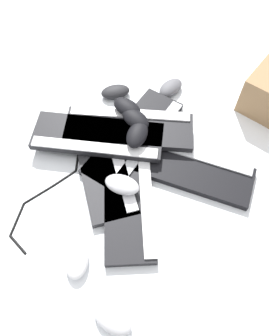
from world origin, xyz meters
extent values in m
plane|color=silver|center=(0.00, 0.00, 0.00)|extent=(3.20, 3.20, 0.00)
cube|color=black|center=(0.11, 0.04, 0.01)|extent=(0.45, 0.17, 0.02)
cube|color=silver|center=(0.11, 0.09, 0.03)|extent=(0.42, 0.06, 0.01)
cube|color=black|center=(0.01, 0.23, 0.01)|extent=(0.30, 0.46, 0.02)
cube|color=#B2B5BA|center=(-0.04, 0.25, 0.03)|extent=(0.18, 0.40, 0.01)
cube|color=black|center=(-0.12, 0.06, 0.01)|extent=(0.45, 0.37, 0.02)
cube|color=#B2B5BA|center=(-0.08, 0.10, 0.03)|extent=(0.37, 0.26, 0.01)
cube|color=#232326|center=(-0.02, -0.05, 0.01)|extent=(0.46, 0.26, 0.02)
cube|color=silver|center=(-0.03, 0.00, 0.03)|extent=(0.41, 0.14, 0.01)
cube|color=black|center=(-0.10, -0.07, 0.04)|extent=(0.21, 0.46, 0.02)
cube|color=silver|center=(-0.04, -0.07, 0.06)|extent=(0.09, 0.42, 0.01)
cube|color=black|center=(-0.13, 0.04, 0.04)|extent=(0.19, 0.45, 0.02)
cube|color=silver|center=(-0.19, 0.04, 0.06)|extent=(0.07, 0.42, 0.01)
ellipsoid|color=black|center=(-0.19, 0.03, 0.08)|extent=(0.12, 0.13, 0.04)
ellipsoid|color=black|center=(-0.08, 0.07, 0.08)|extent=(0.13, 0.10, 0.04)
ellipsoid|color=black|center=(-0.33, -0.01, 0.02)|extent=(0.09, 0.12, 0.04)
ellipsoid|color=silver|center=(0.32, -0.11, 0.02)|extent=(0.11, 0.07, 0.04)
ellipsoid|color=#4C4C51|center=(-0.35, 0.20, 0.02)|extent=(0.13, 0.12, 0.04)
ellipsoid|color=#B7B7BC|center=(0.47, 0.00, 0.02)|extent=(0.12, 0.13, 0.04)
ellipsoid|color=black|center=(-0.14, 0.06, 0.08)|extent=(0.12, 0.12, 0.04)
ellipsoid|color=#B7B7BC|center=(0.09, 0.02, 0.05)|extent=(0.10, 0.13, 0.04)
cylinder|color=black|center=(-0.11, -0.22, 0.00)|extent=(0.03, 0.08, 0.01)
cylinder|color=black|center=(-0.10, -0.16, 0.00)|extent=(0.03, 0.05, 0.01)
cylinder|color=black|center=(-0.04, -0.14, 0.00)|extent=(0.10, 0.01, 0.01)
cylinder|color=black|center=(0.04, -0.17, 0.00)|extent=(0.06, 0.08, 0.01)
cylinder|color=black|center=(0.10, -0.25, 0.00)|extent=(0.07, 0.09, 0.01)
cylinder|color=black|center=(0.19, -0.30, 0.00)|extent=(0.11, 0.03, 0.01)
cylinder|color=black|center=(0.27, -0.29, 0.00)|extent=(0.06, 0.06, 0.01)
sphere|color=black|center=(-0.10, -0.26, 0.00)|extent=(0.01, 0.01, 0.01)
sphere|color=black|center=(-0.12, -0.18, 0.00)|extent=(0.01, 0.01, 0.01)
sphere|color=black|center=(-0.09, -0.14, 0.00)|extent=(0.01, 0.01, 0.01)
sphere|color=black|center=(0.01, -0.14, 0.00)|extent=(0.01, 0.01, 0.01)
sphere|color=black|center=(0.07, -0.21, 0.00)|extent=(0.01, 0.01, 0.01)
sphere|color=black|center=(0.13, -0.29, 0.00)|extent=(0.01, 0.01, 0.01)
sphere|color=black|center=(0.24, -0.31, 0.00)|extent=(0.01, 0.01, 0.01)
sphere|color=black|center=(0.29, -0.26, 0.00)|extent=(0.01, 0.01, 0.01)
camera|label=1|loc=(0.57, 0.06, 0.95)|focal=35.00mm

